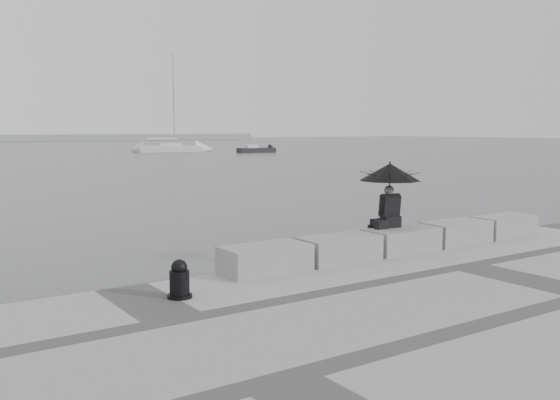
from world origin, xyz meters
TOP-DOWN VIEW (x-y plane):
  - ground at (0.00, 0.00)m, footprint 360.00×360.00m
  - stone_block_far_left at (-3.40, -0.45)m, footprint 1.60×0.80m
  - stone_block_left at (-1.70, -0.45)m, footprint 1.60×0.80m
  - stone_block_centre at (0.00, -0.45)m, footprint 1.60×0.80m
  - stone_block_right at (1.70, -0.45)m, footprint 1.60×0.80m
  - stone_block_far_right at (3.40, -0.45)m, footprint 1.60×0.80m
  - seated_person at (-0.08, -0.16)m, footprint 1.29×1.29m
  - bag at (-0.41, -0.26)m, footprint 0.28×0.16m
  - mooring_bollard at (-5.39, -1.13)m, footprint 0.38×0.38m
  - sailboat_right at (25.12, 66.72)m, footprint 8.20×5.25m
  - small_motorboat at (33.77, 59.26)m, footprint 5.12×2.16m

SIDE VIEW (x-z plane):
  - ground at x=0.00m, z-range 0.00..0.00m
  - small_motorboat at x=33.77m, z-range -0.23..0.87m
  - sailboat_right at x=25.12m, z-range -5.93..6.97m
  - stone_block_far_left at x=-3.40m, z-range 0.50..1.00m
  - stone_block_left at x=-1.70m, z-range 0.50..1.00m
  - stone_block_centre at x=0.00m, z-range 0.50..1.00m
  - stone_block_right at x=1.70m, z-range 0.50..1.00m
  - stone_block_far_right at x=3.40m, z-range 0.50..1.00m
  - mooring_bollard at x=-5.39m, z-range 0.45..1.05m
  - bag at x=-0.41m, z-range 1.00..1.18m
  - seated_person at x=-0.08m, z-range 1.33..2.72m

